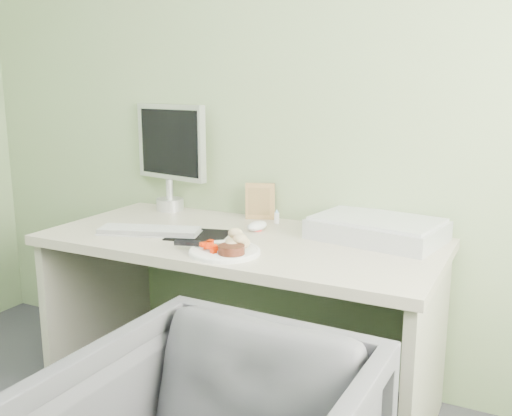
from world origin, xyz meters
The scene contains 14 objects.
wall_back centered at (0.00, 2.00, 1.35)m, with size 3.50×3.50×0.00m, color #86A070.
desk centered at (0.00, 1.62, 0.55)m, with size 1.60×0.75×0.73m.
plate centered at (0.06, 1.39, 0.74)m, with size 0.26×0.26×0.01m, color white.
steak centered at (0.11, 1.37, 0.76)m, with size 0.10×0.10×0.03m, color black.
potato_pile centered at (0.10, 1.44, 0.77)m, with size 0.11×0.08×0.06m, color #A88651.
carrot_heap centered at (0.01, 1.37, 0.77)m, with size 0.07×0.06×0.05m, color #FB2D05.
steak_knife centered at (-0.05, 1.39, 0.76)m, with size 0.24×0.10×0.02m.
mousepad centered at (-0.16, 1.57, 0.73)m, with size 0.23×0.21×0.00m, color black.
keyboard centered at (-0.36, 1.50, 0.75)m, with size 0.41×0.12×0.02m, color white.
computer_mouse centered at (0.01, 1.75, 0.75)m, with size 0.06×0.11×0.04m, color white.
photo_frame centered at (-0.07, 1.94, 0.81)m, with size 0.13×0.02×0.17m, color #A1834B.
eyedrop_bottle centered at (0.03, 1.91, 0.76)m, with size 0.02×0.02×0.06m.
scanner centered at (0.50, 1.84, 0.77)m, with size 0.49×0.33×0.08m, color #A9ACB0.
monitor centered at (-0.55, 1.94, 1.02)m, with size 0.43×0.15×0.51m.
Camera 1 is at (1.06, -0.34, 1.33)m, focal length 40.00 mm.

